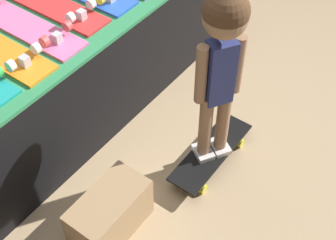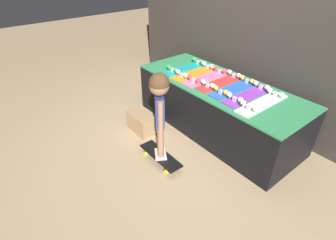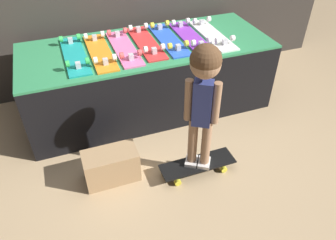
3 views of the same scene
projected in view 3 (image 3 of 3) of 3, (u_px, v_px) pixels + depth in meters
name	position (u px, v px, depth m)	size (l,w,h in m)	color
ground_plane	(169.00, 139.00, 2.95)	(16.00, 16.00, 0.00)	tan
display_rack	(148.00, 77.00, 3.16)	(2.27, 0.89, 0.67)	black
skateboard_teal_on_rack	(74.00, 54.00, 2.77)	(0.18, 0.73, 0.09)	teal
skateboard_orange_on_rack	(100.00, 51.00, 2.81)	(0.18, 0.73, 0.09)	orange
skateboard_pink_on_rack	(124.00, 47.00, 2.88)	(0.18, 0.73, 0.09)	pink
skateboard_red_on_rack	(146.00, 42.00, 2.96)	(0.18, 0.73, 0.09)	red
skateboard_blue_on_rack	(168.00, 39.00, 3.01)	(0.18, 0.73, 0.09)	blue
skateboard_purple_on_rack	(190.00, 36.00, 3.06)	(0.18, 0.73, 0.09)	purple
skateboard_white_on_rack	(212.00, 34.00, 3.10)	(0.18, 0.73, 0.09)	white
skateboard_on_floor	(197.00, 165.00, 2.60)	(0.60, 0.18, 0.09)	black
child	(204.00, 87.00, 2.15)	(0.23, 0.21, 1.01)	silver
storage_box	(111.00, 166.00, 2.52)	(0.41, 0.22, 0.26)	#A37F56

